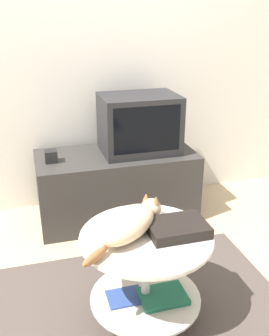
{
  "coord_description": "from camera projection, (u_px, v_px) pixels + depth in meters",
  "views": [
    {
      "loc": [
        -0.49,
        -1.49,
        1.49
      ],
      "look_at": [
        0.1,
        0.58,
        0.61
      ],
      "focal_mm": 42.0,
      "sensor_mm": 36.0,
      "label": 1
    }
  ],
  "objects": [
    {
      "name": "speaker",
      "position": [
        51.0,
        156.0,
        2.68
      ],
      "size": [
        0.08,
        0.08,
        0.08
      ],
      "color": "black",
      "rests_on": "tv_stand"
    },
    {
      "name": "ground_plane",
      "position": [
        146.0,
        320.0,
        2.02
      ],
      "size": [
        12.0,
        12.0,
        0.0
      ],
      "primitive_type": "plane",
      "color": "tan"
    },
    {
      "name": "dvd_box",
      "position": [
        177.0,
        228.0,
        1.86
      ],
      "size": [
        0.28,
        0.21,
        0.05
      ],
      "color": "black",
      "rests_on": "coffee_table"
    },
    {
      "name": "rug",
      "position": [
        146.0,
        319.0,
        2.02
      ],
      "size": [
        1.54,
        1.25,
        0.02
      ],
      "color": "#4C423D",
      "rests_on": "ground_plane"
    },
    {
      "name": "tv_stand",
      "position": [
        117.0,
        185.0,
        2.95
      ],
      "size": [
        1.15,
        0.54,
        0.51
      ],
      "color": "#33302D",
      "rests_on": "ground_plane"
    },
    {
      "name": "coffee_table",
      "position": [
        147.0,
        268.0,
        1.92
      ],
      "size": [
        0.63,
        0.63,
        0.48
      ],
      "color": "#B2B2B7",
      "rests_on": "rug"
    },
    {
      "name": "cat",
      "position": [
        130.0,
        223.0,
        1.83
      ],
      "size": [
        0.47,
        0.42,
        0.13
      ],
      "rotation": [
        0.0,
        0.0,
        0.72
      ],
      "color": "beige",
      "rests_on": "coffee_table"
    },
    {
      "name": "tv",
      "position": [
        139.0,
        124.0,
        2.83
      ],
      "size": [
        0.55,
        0.4,
        0.42
      ],
      "color": "#232326",
      "rests_on": "tv_stand"
    },
    {
      "name": "wall_back",
      "position": [
        87.0,
        36.0,
        2.83
      ],
      "size": [
        8.0,
        0.05,
        2.6
      ],
      "color": "silver",
      "rests_on": "ground_plane"
    }
  ]
}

